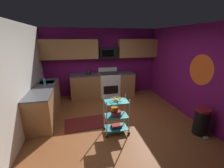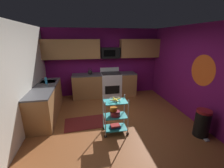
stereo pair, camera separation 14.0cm
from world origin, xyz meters
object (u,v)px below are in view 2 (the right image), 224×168
(mixing_bowl_large, at_px, (115,113))
(kettle, at_px, (90,72))
(microwave, at_px, (110,53))
(trash_can, at_px, (202,123))
(oven_range, at_px, (111,84))
(rolling_cart, at_px, (115,116))
(dish_soap_bottle, at_px, (46,81))
(mixing_bowl_small, at_px, (114,109))
(book_stack, at_px, (115,126))
(fruit_bowl, at_px, (115,99))

(mixing_bowl_large, xyz_separation_m, kettle, (-0.46, 2.47, 0.48))
(microwave, relative_size, trash_can, 1.06)
(oven_range, relative_size, microwave, 1.57)
(rolling_cart, height_order, dish_soap_bottle, dish_soap_bottle)
(microwave, relative_size, dish_soap_bottle, 3.50)
(microwave, distance_m, dish_soap_bottle, 2.52)
(mixing_bowl_large, xyz_separation_m, mixing_bowl_small, (-0.03, 0.04, 0.10))
(book_stack, bearing_deg, rolling_cart, 180.00)
(mixing_bowl_small, xyz_separation_m, kettle, (-0.44, 2.43, 0.38))
(rolling_cart, relative_size, book_stack, 3.38)
(trash_can, bearing_deg, kettle, 129.60)
(mixing_bowl_large, distance_m, kettle, 2.55)
(fruit_bowl, bearing_deg, kettle, 100.76)
(mixing_bowl_large, bearing_deg, book_stack, 0.00)
(rolling_cart, bearing_deg, trash_can, -14.07)
(kettle, xyz_separation_m, trash_can, (2.45, -2.96, -0.67))
(dish_soap_bottle, bearing_deg, book_stack, -38.33)
(book_stack, bearing_deg, fruit_bowl, 90.00)
(microwave, distance_m, mixing_bowl_small, 2.78)
(rolling_cart, bearing_deg, oven_range, 82.35)
(oven_range, bearing_deg, rolling_cart, -97.65)
(rolling_cart, relative_size, kettle, 3.47)
(oven_range, bearing_deg, fruit_bowl, -97.65)
(mixing_bowl_large, bearing_deg, trash_can, -14.03)
(rolling_cart, bearing_deg, kettle, 100.76)
(microwave, height_order, rolling_cart, microwave)
(rolling_cart, bearing_deg, book_stack, 0.00)
(mixing_bowl_small, bearing_deg, oven_range, 81.46)
(oven_range, height_order, kettle, kettle)
(kettle, bearing_deg, fruit_bowl, -79.24)
(book_stack, bearing_deg, mixing_bowl_small, 130.28)
(microwave, xyz_separation_m, dish_soap_bottle, (-2.15, -1.14, -0.68))
(microwave, xyz_separation_m, mixing_bowl_large, (-0.34, -2.57, -1.18))
(oven_range, height_order, fruit_bowl, oven_range)
(microwave, bearing_deg, kettle, -172.27)
(rolling_cart, distance_m, book_stack, 0.29)
(book_stack, bearing_deg, dish_soap_bottle, 141.67)
(mixing_bowl_large, distance_m, trash_can, 2.06)
(oven_range, distance_m, trash_can, 3.40)
(microwave, xyz_separation_m, trash_can, (1.65, -3.07, -1.37))
(oven_range, bearing_deg, dish_soap_bottle, -154.28)
(fruit_bowl, relative_size, mixing_bowl_small, 1.49)
(kettle, bearing_deg, oven_range, 0.28)
(kettle, relative_size, dish_soap_bottle, 1.32)
(oven_range, height_order, dish_soap_bottle, dish_soap_bottle)
(oven_range, relative_size, rolling_cart, 1.20)
(kettle, xyz_separation_m, dish_soap_bottle, (-1.35, -1.03, 0.02))
(oven_range, distance_m, mixing_bowl_large, 2.49)
(oven_range, bearing_deg, kettle, -179.72)
(mixing_bowl_small, relative_size, kettle, 0.69)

